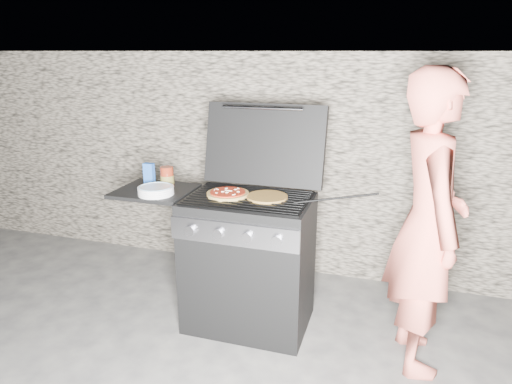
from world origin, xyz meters
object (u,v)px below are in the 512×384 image
(pizza_topped, at_px, (228,193))
(person, at_px, (427,225))
(gas_grill, at_px, (214,257))
(sauce_jar, at_px, (167,177))

(pizza_topped, height_order, person, person)
(gas_grill, distance_m, pizza_topped, 0.48)
(sauce_jar, height_order, person, person)
(pizza_topped, relative_size, person, 0.16)
(person, bearing_deg, sauce_jar, 73.24)
(pizza_topped, xyz_separation_m, sauce_jar, (-0.48, 0.09, 0.05))
(sauce_jar, bearing_deg, pizza_topped, -11.12)
(pizza_topped, distance_m, sauce_jar, 0.49)
(pizza_topped, distance_m, person, 1.22)
(pizza_topped, bearing_deg, sauce_jar, 168.88)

